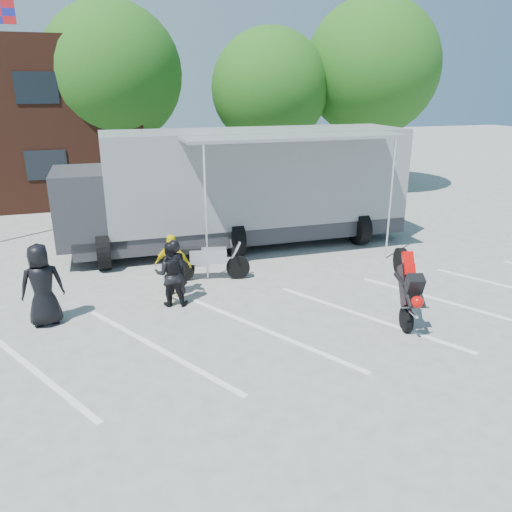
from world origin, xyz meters
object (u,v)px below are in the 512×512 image
spectator_leather_c (171,274)px  spectator_leather_a (42,285)px  tree_mid (270,89)px  transporter_truck (243,244)px  tree_left (112,74)px  spectator_leather_b (174,273)px  spectator_hivis (173,266)px  tree_right (372,68)px  parked_motorcycle (211,279)px  stunt_bike_rider (397,318)px

spectator_leather_c → spectator_leather_a: bearing=19.6°
tree_mid → transporter_truck: 9.84m
tree_left → spectator_leather_b: (0.50, -12.97, -4.74)m
spectator_leather_a → spectator_leather_b: 2.92m
tree_left → spectator_hivis: size_ratio=5.38×
tree_right → spectator_leather_c: 17.05m
tree_right → parked_motorcycle: tree_right is taller
parked_motorcycle → spectator_leather_a: size_ratio=1.18×
transporter_truck → stunt_bike_rider: transporter_truck is taller
tree_left → stunt_bike_rider: 17.07m
tree_right → spectator_leather_b: 17.01m
tree_right → transporter_truck: bearing=-139.9°
spectator_leather_b → spectator_leather_a: bearing=5.5°
tree_mid → spectator_leather_b: 14.23m
tree_mid → transporter_truck: (-3.57, -7.73, -4.94)m
transporter_truck → parked_motorcycle: 3.35m
spectator_leather_c → spectator_hivis: 0.56m
transporter_truck → tree_left: bearing=111.6°
stunt_bike_rider → spectator_leather_a: 7.98m
tree_left → spectator_leather_b: 13.81m
tree_mid → spectator_leather_b: tree_mid is taller
tree_mid → transporter_truck: bearing=-114.8°
tree_mid → spectator_leather_a: (-9.42, -12.13, -4.01)m
spectator_leather_a → spectator_leather_b: bearing=174.7°
parked_motorcycle → stunt_bike_rider: bearing=-124.6°
transporter_truck → parked_motorcycle: (-1.75, -2.86, 0.00)m
tree_left → stunt_bike_rider: (5.21, -15.27, -5.57)m
tree_left → parked_motorcycle: tree_left is taller
spectator_leather_c → stunt_bike_rider: bearing=169.6°
spectator_leather_b → tree_right: bearing=-132.8°
tree_left → transporter_truck: size_ratio=0.73×
stunt_bike_rider → spectator_leather_b: bearing=168.9°
spectator_leather_c → parked_motorcycle: bearing=-117.6°
transporter_truck → spectator_leather_c: bearing=-125.4°
stunt_bike_rider → spectator_leather_c: 5.39m
spectator_leather_a → parked_motorcycle: bearing=-167.9°
tree_right → spectator_leather_a: size_ratio=4.89×
tree_left → transporter_truck: tree_left is taller
tree_mid → parked_motorcycle: (-5.32, -10.59, -4.94)m
parked_motorcycle → spectator_leather_c: spectator_leather_c is taller
tree_left → spectator_leather_b: bearing=-87.8°
tree_right → spectator_leather_c: tree_right is taller
spectator_leather_a → tree_right: bearing=-149.7°
tree_left → tree_right: 12.10m
tree_left → spectator_leather_b: size_ratio=5.23×
spectator_leather_c → tree_mid: bearing=-103.3°
tree_right → stunt_bike_rider: size_ratio=4.90×
tree_mid → parked_motorcycle: tree_mid is taller
stunt_bike_rider → tree_right: bearing=78.8°
parked_motorcycle → spectator_hivis: size_ratio=1.37×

